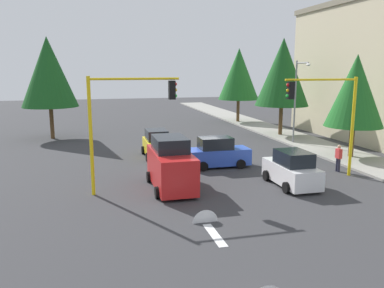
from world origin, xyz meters
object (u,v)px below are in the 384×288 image
street_lamp_curbside (298,93)px  tree_roadside_mid (283,72)px  tree_opposite_side (48,72)px  pedestrian_crossing (339,157)px  tree_roadside_near (355,91)px  delivery_van_red (171,165)px  traffic_signal_near_right (126,111)px  car_blue (218,153)px  traffic_signal_near_left (327,107)px  tree_roadside_far (239,74)px  car_white (292,170)px  car_yellow (157,145)px

street_lamp_curbside → tree_roadside_mid: 4.76m
tree_opposite_side → pedestrian_crossing: bearing=47.1°
tree_roadside_near → delivery_van_red: size_ratio=1.53×
traffic_signal_near_right → pedestrian_crossing: traffic_signal_near_right is taller
pedestrian_crossing → street_lamp_curbside: bearing=168.1°
tree_opposite_side → car_blue: tree_opposite_side is taller
tree_opposite_side → traffic_signal_near_left: bearing=42.9°
tree_roadside_far → tree_roadside_mid: tree_roadside_mid is taller
traffic_signal_near_left → car_white: (1.08, -2.66, -3.26)m
traffic_signal_near_right → delivery_van_red: 3.75m
traffic_signal_near_right → tree_roadside_mid: tree_roadside_mid is taller
tree_roadside_far → tree_roadside_near: bearing=2.9°
tree_roadside_near → tree_roadside_far: bearing=-177.1°
tree_roadside_far → street_lamp_curbside: bearing=-1.2°
tree_roadside_near → car_yellow: 14.52m
traffic_signal_near_left → car_yellow: 12.19m
car_yellow → street_lamp_curbside: bearing=97.8°
car_yellow → pedestrian_crossing: bearing=55.7°
tree_roadside_far → car_white: (25.08, -6.43, -4.82)m
traffic_signal_near_left → tree_opposite_side: tree_opposite_side is taller
street_lamp_curbside → car_yellow: (1.65, -12.10, -3.45)m
car_yellow → tree_roadside_mid: bearing=115.1°
street_lamp_curbside → tree_roadside_near: 5.78m
traffic_signal_near_left → pedestrian_crossing: bearing=119.8°
car_white → car_blue: size_ratio=0.97×
tree_roadside_near → car_white: bearing=-55.7°
pedestrian_crossing → traffic_signal_near_left: bearing=-60.2°
traffic_signal_near_left → tree_opposite_side: size_ratio=0.64×
street_lamp_curbside → tree_opposite_side: size_ratio=0.76×
car_white → delivery_van_red: bearing=-100.6°
tree_roadside_near → street_lamp_curbside: bearing=-167.0°
street_lamp_curbside → car_yellow: 12.69m
tree_roadside_far → car_blue: (20.00, -9.05, -4.82)m
street_lamp_curbside → pedestrian_crossing: size_ratio=4.12×
car_yellow → tree_roadside_near: bearing=73.5°
traffic_signal_near_right → delivery_van_red: traffic_signal_near_right is taller
delivery_van_red → car_yellow: size_ratio=1.22×
tree_roadside_far → delivery_van_red: tree_roadside_far is taller
tree_roadside_far → pedestrian_crossing: (23.06, -2.13, -4.80)m
car_white → pedestrian_crossing: size_ratio=2.31×
pedestrian_crossing → car_white: bearing=-64.9°
tree_opposite_side → car_blue: size_ratio=2.26×
pedestrian_crossing → car_yellow: bearing=-124.3°
traffic_signal_near_right → car_yellow: traffic_signal_near_right is taller
tree_roadside_near → pedestrian_crossing: 5.86m
car_yellow → pedestrian_crossing: 12.44m
car_blue → traffic_signal_near_right: bearing=-57.2°
traffic_signal_near_right → car_blue: traffic_signal_near_right is taller
tree_opposite_side → traffic_signal_near_right: bearing=16.3°
traffic_signal_near_right → delivery_van_red: bearing=93.5°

